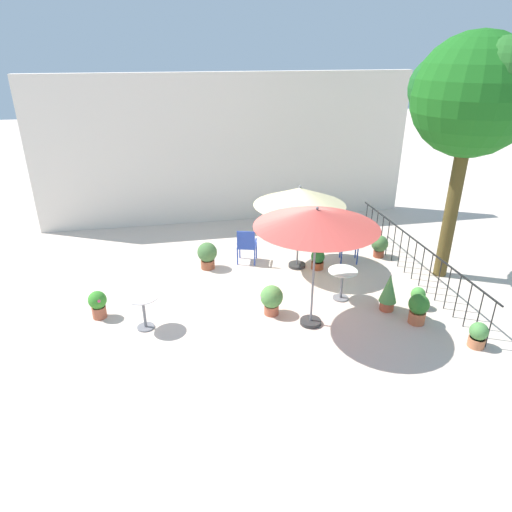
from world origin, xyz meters
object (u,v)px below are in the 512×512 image
at_px(patio_chair_1, 247,244).
at_px(potted_plant_5, 98,303).
at_px(potted_plant_4, 207,254).
at_px(potted_plant_0, 272,299).
at_px(potted_plant_2, 478,335).
at_px(potted_plant_7, 380,245).
at_px(patio_chair_0, 347,243).
at_px(potted_plant_8, 389,291).
at_px(shade_tree, 474,96).
at_px(cafe_table_0, 143,306).
at_px(patio_umbrella_0, 317,219).
at_px(cafe_table_1, 342,279).
at_px(potted_plant_1, 418,308).
at_px(potted_plant_3, 318,259).
at_px(patio_umbrella_1, 300,197).
at_px(potted_plant_6, 418,297).

xyz_separation_m(patio_chair_1, potted_plant_5, (-3.53, -2.00, -0.21)).
height_order(potted_plant_4, potted_plant_5, potted_plant_4).
height_order(potted_plant_0, potted_plant_2, potted_plant_0).
bearing_deg(potted_plant_7, patio_chair_1, 175.17).
xyz_separation_m(patio_chair_1, potted_plant_7, (3.60, -0.30, -0.21)).
relative_size(patio_chair_0, potted_plant_0, 1.33).
bearing_deg(potted_plant_8, patio_chair_1, 131.63).
relative_size(shade_tree, cafe_table_0, 7.50).
bearing_deg(potted_plant_4, shade_tree, -14.27).
bearing_deg(potted_plant_2, patio_umbrella_0, 154.45).
distance_m(cafe_table_1, potted_plant_1, 1.73).
relative_size(potted_plant_1, potted_plant_3, 1.26).
height_order(shade_tree, potted_plant_8, shade_tree).
relative_size(potted_plant_0, potted_plant_2, 1.29).
distance_m(shade_tree, cafe_table_1, 4.82).
relative_size(shade_tree, patio_umbrella_1, 2.45).
bearing_deg(potted_plant_2, potted_plant_4, 137.03).
distance_m(patio_umbrella_0, patio_umbrella_1, 2.71).
xyz_separation_m(potted_plant_4, potted_plant_5, (-2.49, -1.90, -0.05)).
distance_m(cafe_table_0, potted_plant_8, 5.16).
xyz_separation_m(shade_tree, patio_chair_0, (-2.09, 1.18, -3.74)).
relative_size(shade_tree, potted_plant_0, 8.39).
bearing_deg(patio_chair_1, patio_umbrella_0, -75.78).
bearing_deg(cafe_table_1, potted_plant_3, 91.43).
bearing_deg(potted_plant_4, potted_plant_0, -65.75).
distance_m(patio_umbrella_1, potted_plant_0, 2.85).
distance_m(patio_umbrella_1, cafe_table_0, 4.58).
distance_m(patio_umbrella_1, potted_plant_4, 2.76).
relative_size(shade_tree, potted_plant_7, 9.17).
bearing_deg(potted_plant_0, potted_plant_1, -17.86).
relative_size(shade_tree, patio_chair_0, 6.33).
height_order(potted_plant_2, potted_plant_3, potted_plant_3).
xyz_separation_m(cafe_table_0, potted_plant_6, (5.84, -0.33, -0.26)).
xyz_separation_m(cafe_table_1, potted_plant_3, (-0.04, 1.58, -0.23)).
bearing_deg(potted_plant_3, potted_plant_4, 168.22).
distance_m(shade_tree, potted_plant_4, 7.08).
bearing_deg(potted_plant_1, shade_tree, 48.11).
relative_size(patio_umbrella_0, patio_chair_1, 2.70).
xyz_separation_m(cafe_table_0, patio_chair_1, (2.57, 2.60, 0.03)).
xyz_separation_m(patio_umbrella_0, patio_chair_1, (-0.79, 3.11, -1.76)).
bearing_deg(potted_plant_1, patio_umbrella_0, 169.66).
bearing_deg(potted_plant_8, potted_plant_5, 171.63).
bearing_deg(shade_tree, potted_plant_4, 165.73).
bearing_deg(patio_umbrella_0, potted_plant_8, 6.58).
xyz_separation_m(cafe_table_0, potted_plant_7, (6.17, 2.30, -0.17)).
distance_m(patio_chair_0, potted_plant_2, 4.24).
bearing_deg(potted_plant_3, patio_chair_0, 18.50).
bearing_deg(shade_tree, potted_plant_7, 131.16).
bearing_deg(potted_plant_0, cafe_table_0, -179.44).
xyz_separation_m(shade_tree, potted_plant_1, (-1.74, -1.94, -3.91)).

